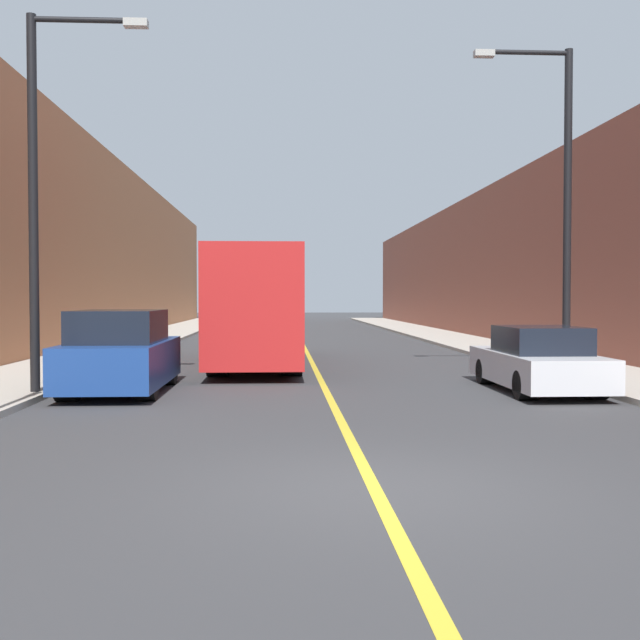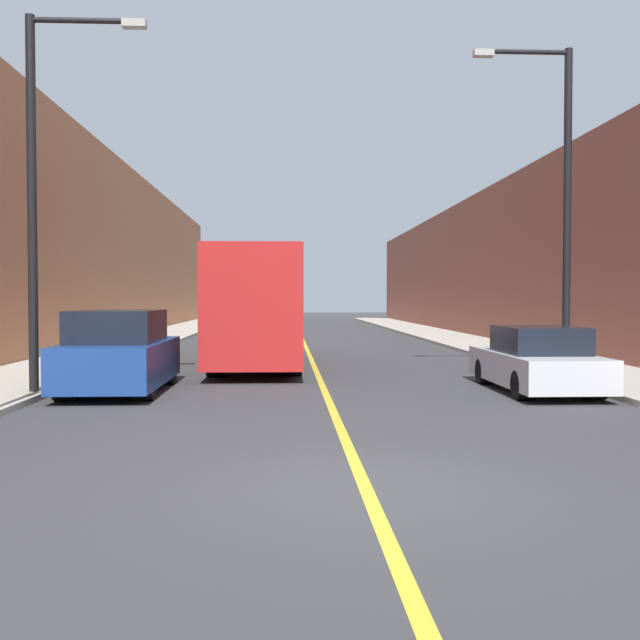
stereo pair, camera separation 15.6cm
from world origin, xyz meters
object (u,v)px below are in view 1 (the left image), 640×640
car_right_near (538,362)px  street_lamp_right (560,192)px  bus (258,306)px  parked_suv_left (121,354)px  street_lamp_left (43,179)px

car_right_near → street_lamp_right: bearing=58.6°
bus → street_lamp_right: street_lamp_right is taller
car_right_near → parked_suv_left: bearing=178.5°
street_lamp_right → street_lamp_left: bearing=-168.2°
street_lamp_left → street_lamp_right: street_lamp_right is taller
parked_suv_left → street_lamp_left: street_lamp_left is taller
car_right_near → street_lamp_left: 11.54m
bus → street_lamp_left: street_lamp_left is taller
car_right_near → street_lamp_right: size_ratio=0.57×
street_lamp_left → street_lamp_right: size_ratio=0.96×
car_right_near → street_lamp_left: bearing=-177.5°
street_lamp_left → bus: bearing=60.2°
parked_suv_left → bus: bearing=67.1°
parked_suv_left → street_lamp_right: street_lamp_right is taller
bus → parked_suv_left: 7.44m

